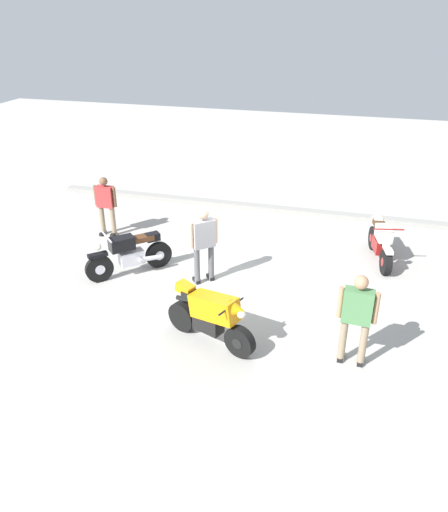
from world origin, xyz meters
TOP-DOWN VIEW (x-y plane):
  - ground_plane at (0.00, 0.00)m, footprint 40.00×40.00m
  - curb_edge at (0.00, 4.60)m, footprint 14.00×0.30m
  - motorcycle_black_cruiser at (-2.49, -0.19)m, footprint 1.56×1.56m
  - motorcycle_cream_vintage at (3.13, 2.09)m, footprint 0.73×1.94m
  - motorcycle_orange_sportbike at (0.09, -2.22)m, footprint 1.88×0.99m
  - person_in_green_shirt at (2.65, -2.15)m, footprint 0.68×0.33m
  - person_in_red_shirt at (-4.03, 1.70)m, footprint 0.64×0.30m
  - person_in_gray_shirt at (-0.71, -0.08)m, footprint 0.58×0.55m

SIDE VIEW (x-z plane):
  - ground_plane at x=0.00m, z-range 0.00..0.00m
  - curb_edge at x=0.00m, z-range 0.00..0.15m
  - motorcycle_cream_vintage at x=3.13m, z-range -0.05..1.02m
  - motorcycle_black_cruiser at x=-2.49m, z-range -0.02..1.06m
  - motorcycle_orange_sportbike at x=0.09m, z-range 0.02..1.17m
  - person_in_red_shirt at x=-4.03m, z-range 0.11..1.74m
  - person_in_green_shirt at x=2.65m, z-range 0.14..1.90m
  - person_in_gray_shirt at x=-0.71m, z-range 0.14..1.93m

